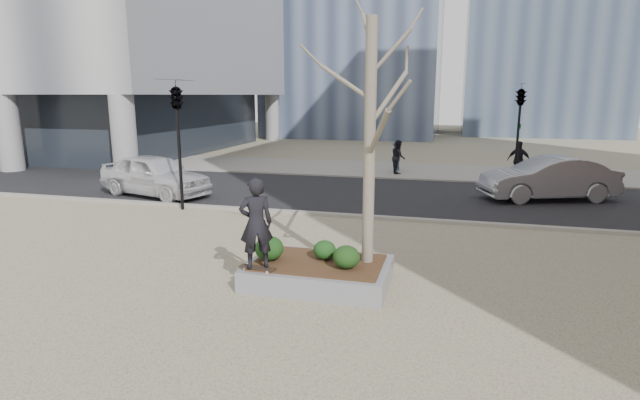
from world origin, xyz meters
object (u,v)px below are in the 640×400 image
(planter, at_px, (319,273))
(skateboarder, at_px, (256,223))
(police_car, at_px, (155,175))
(skateboard, at_px, (257,269))

(planter, bearing_deg, skateboarder, -145.47)
(planter, height_order, police_car, police_car)
(skateboard, xyz_separation_m, police_car, (-7.69, 8.26, 0.36))
(planter, bearing_deg, police_car, 139.50)
(police_car, bearing_deg, skateboard, -121.17)
(planter, distance_m, police_car, 11.57)
(planter, height_order, skateboard, skateboard)
(planter, relative_size, skateboard, 3.85)
(planter, relative_size, skateboarder, 1.62)
(planter, bearing_deg, skateboard, -145.47)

